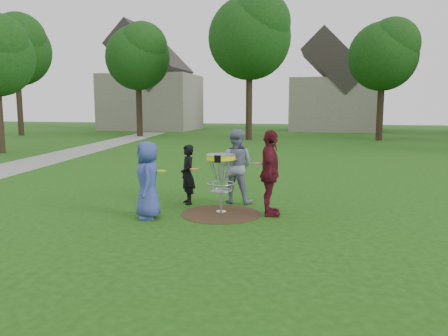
% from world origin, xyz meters
% --- Properties ---
extents(ground, '(100.00, 100.00, 0.00)m').
position_xyz_m(ground, '(0.00, 0.00, 0.00)').
color(ground, '#19470F').
rests_on(ground, ground).
extents(dirt_patch, '(1.80, 1.80, 0.01)m').
position_xyz_m(dirt_patch, '(0.00, 0.00, 0.00)').
color(dirt_patch, '#47331E').
rests_on(dirt_patch, ground).
extents(concrete_path, '(7.75, 39.92, 0.02)m').
position_xyz_m(concrete_path, '(-10.00, 8.00, 0.01)').
color(concrete_path, '#9E9E99').
rests_on(concrete_path, ground).
extents(player_blue, '(0.81, 0.96, 1.66)m').
position_xyz_m(player_blue, '(-1.45, -0.68, 0.83)').
color(player_blue, '#374699').
rests_on(player_blue, ground).
extents(player_black, '(0.58, 0.64, 1.46)m').
position_xyz_m(player_black, '(-1.04, 0.84, 0.73)').
color(player_black, black).
rests_on(player_black, ground).
extents(player_grey, '(0.95, 0.77, 1.84)m').
position_xyz_m(player_grey, '(0.08, 1.23, 0.92)').
color(player_grey, gray).
rests_on(player_grey, ground).
extents(player_maroon, '(0.60, 1.16, 1.89)m').
position_xyz_m(player_maroon, '(1.07, 0.12, 0.94)').
color(player_maroon, '#5B1521').
rests_on(player_maroon, ground).
extents(disc_on_grass, '(0.22, 0.22, 0.02)m').
position_xyz_m(disc_on_grass, '(-0.05, 0.20, 0.01)').
color(disc_on_grass, white).
rests_on(disc_on_grass, ground).
extents(disc_golf_basket, '(0.66, 0.67, 1.38)m').
position_xyz_m(disc_golf_basket, '(0.00, -0.00, 1.02)').
color(disc_golf_basket, '#9EA0A5').
rests_on(disc_golf_basket, ground).
extents(held_discs, '(2.21, 1.73, 0.28)m').
position_xyz_m(held_discs, '(-0.29, 0.29, 1.05)').
color(held_discs, '#C0D317').
rests_on(held_discs, ground).
extents(tree_row, '(51.20, 17.42, 9.90)m').
position_xyz_m(tree_row, '(0.44, 20.67, 6.21)').
color(tree_row, '#38281C').
rests_on(tree_row, ground).
extents(house_row, '(44.50, 10.65, 11.62)m').
position_xyz_m(house_row, '(4.78, 33.07, 4.14)').
color(house_row, gray).
rests_on(house_row, ground).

